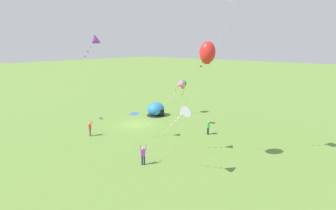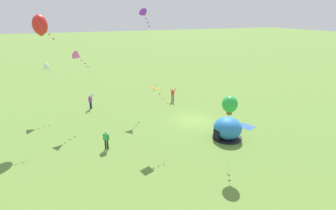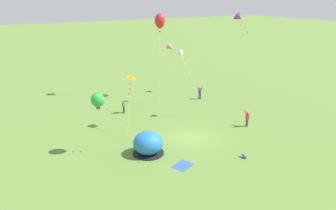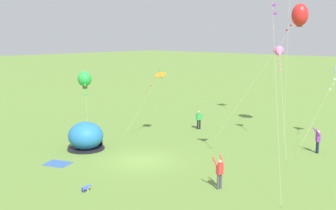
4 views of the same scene
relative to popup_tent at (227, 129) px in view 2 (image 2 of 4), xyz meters
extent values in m
plane|color=olive|center=(5.15, 0.96, -1.00)|extent=(300.00, 300.00, 0.00)
ellipsoid|color=#2672BF|center=(0.00, -0.01, 0.05)|extent=(2.70, 2.60, 2.10)
cylinder|color=black|center=(0.00, -0.01, -0.95)|extent=(2.81, 2.81, 0.10)
cube|color=black|center=(-0.11, 1.26, -0.45)|extent=(0.81, 0.19, 1.10)
cube|color=#3359A5|center=(1.50, -3.41, -0.99)|extent=(2.07, 1.86, 0.01)
cylinder|color=blue|center=(6.86, -4.98, -0.83)|extent=(0.26, 0.34, 0.22)
sphere|color=tan|center=(6.90, -4.72, -0.80)|extent=(0.19, 0.19, 0.19)
cylinder|color=#3F72CC|center=(6.90, -4.72, -0.71)|extent=(0.24, 0.24, 0.06)
cylinder|color=tan|center=(6.78, -4.85, -0.91)|extent=(0.07, 0.07, 0.17)
cylinder|color=tan|center=(6.98, -4.87, -0.91)|extent=(0.07, 0.07, 0.17)
cylinder|color=navy|center=(6.77, -5.09, -0.93)|extent=(0.09, 0.09, 0.13)
cylinder|color=navy|center=(6.93, -5.11, -0.93)|extent=(0.09, 0.09, 0.13)
cylinder|color=#4C4C51|center=(12.11, 0.32, -0.56)|extent=(0.15, 0.15, 0.88)
cylinder|color=#4C4C51|center=(12.14, 0.52, -0.56)|extent=(0.15, 0.15, 0.88)
cube|color=red|center=(12.12, 0.42, 0.18)|extent=(0.31, 0.42, 0.60)
sphere|color=tan|center=(12.12, 0.42, 0.61)|extent=(0.22, 0.22, 0.22)
cylinder|color=red|center=(11.93, 0.19, 0.65)|extent=(0.38, 0.10, 0.50)
cylinder|color=red|center=(12.03, 0.71, 0.65)|extent=(0.39, 0.21, 0.50)
cylinder|color=black|center=(2.17, 10.92, -0.56)|extent=(0.15, 0.15, 0.88)
cylinder|color=black|center=(2.29, 11.09, -0.56)|extent=(0.15, 0.15, 0.88)
cube|color=green|center=(2.23, 11.00, 0.18)|extent=(0.41, 0.45, 0.60)
sphere|color=tan|center=(2.23, 11.00, 0.61)|extent=(0.22, 0.22, 0.22)
cylinder|color=green|center=(2.09, 10.80, 0.18)|extent=(0.09, 0.09, 0.58)
cylinder|color=green|center=(2.37, 11.21, 0.18)|extent=(0.09, 0.09, 0.58)
cylinder|color=#1E2347|center=(13.43, 10.95, -0.56)|extent=(0.15, 0.15, 0.88)
cylinder|color=#1E2347|center=(13.30, 11.10, -0.56)|extent=(0.15, 0.15, 0.88)
cube|color=purple|center=(13.37, 11.03, 0.18)|extent=(0.43, 0.44, 0.60)
sphere|color=tan|center=(13.37, 11.03, 0.61)|extent=(0.22, 0.22, 0.22)
cylinder|color=purple|center=(13.43, 10.73, 0.65)|extent=(0.31, 0.35, 0.50)
cylinder|color=purple|center=(13.08, 11.12, 0.65)|extent=(0.37, 0.28, 0.50)
cylinder|color=silver|center=(7.59, 11.92, 4.14)|extent=(3.88, 6.51, 10.27)
cylinder|color=brown|center=(5.66, 8.68, -0.97)|extent=(0.03, 0.03, 0.06)
ellipsoid|color=red|center=(9.53, 15.17, 9.27)|extent=(1.37, 1.37, 1.88)
cube|color=brown|center=(9.53, 15.17, 8.41)|extent=(0.34, 0.34, 0.25)
cube|color=red|center=(9.30, 14.80, 8.80)|extent=(0.20, 0.15, 0.12)
cube|color=red|center=(9.12, 14.49, 8.40)|extent=(0.21, 0.13, 0.12)
cube|color=red|center=(8.93, 14.17, 8.00)|extent=(0.20, 0.15, 0.12)
cylinder|color=silver|center=(9.00, 14.28, 6.97)|extent=(3.06, 5.88, 15.93)
cylinder|color=brown|center=(10.53, 11.35, -0.97)|extent=(0.03, 0.03, 0.06)
cylinder|color=silver|center=(0.55, 5.28, 1.66)|extent=(1.79, 2.89, 5.33)
cylinder|color=brown|center=(-0.34, 3.84, -0.97)|extent=(0.03, 0.03, 0.06)
cube|color=orange|center=(1.44, 6.72, 4.33)|extent=(0.97, 0.94, 0.30)
cylinder|color=#332314|center=(1.44, 6.72, 4.34)|extent=(0.16, 0.24, 0.72)
cube|color=orange|center=(1.21, 6.36, 3.84)|extent=(0.18, 0.19, 0.12)
cube|color=orange|center=(1.02, 6.05, 3.43)|extent=(0.21, 0.12, 0.12)
cube|color=orange|center=(0.83, 5.74, 3.01)|extent=(0.20, 0.17, 0.12)
cylinder|color=silver|center=(12.72, 12.32, 1.79)|extent=(0.46, 5.89, 5.58)
cylinder|color=brown|center=(12.49, 9.38, -0.97)|extent=(0.03, 0.03, 0.06)
cone|color=white|center=(12.94, 15.27, 4.58)|extent=(1.08, 1.26, 1.23)
cube|color=white|center=(12.91, 14.83, 4.14)|extent=(0.20, 0.07, 0.12)
cube|color=white|center=(12.88, 14.45, 3.77)|extent=(0.21, 0.13, 0.12)
cube|color=white|center=(12.85, 14.08, 3.40)|extent=(0.21, 0.08, 0.12)
cylinder|color=silver|center=(-1.51, 1.25, 1.47)|extent=(4.03, 2.62, 4.93)
cylinder|color=brown|center=(0.50, -0.05, -0.97)|extent=(0.03, 0.03, 0.06)
ellipsoid|color=green|center=(-3.52, 2.56, 3.93)|extent=(1.17, 1.17, 1.30)
cube|color=brown|center=(-3.52, 2.56, 3.20)|extent=(0.29, 0.29, 0.21)
cube|color=green|center=(-3.15, 2.32, 3.49)|extent=(0.14, 0.21, 0.12)
cube|color=green|center=(-2.84, 2.11, 3.11)|extent=(0.14, 0.21, 0.12)
cube|color=green|center=(-2.52, 1.91, 2.74)|extent=(0.19, 0.18, 0.12)
cylinder|color=silver|center=(14.44, 2.16, 4.62)|extent=(2.89, 3.31, 11.23)
cylinder|color=brown|center=(15.88, 0.51, -0.97)|extent=(0.03, 0.03, 0.06)
cone|color=purple|center=(13.00, 3.81, 10.23)|extent=(1.54, 1.56, 1.25)
cube|color=purple|center=(13.26, 3.51, 9.68)|extent=(0.17, 0.19, 0.12)
cube|color=purple|center=(13.48, 3.26, 9.20)|extent=(0.20, 0.17, 0.12)
cube|color=purple|center=(13.71, 3.00, 8.73)|extent=(0.20, 0.17, 0.12)
cylinder|color=silver|center=(11.05, 9.83, 2.59)|extent=(3.33, 4.60, 7.18)
cylinder|color=brown|center=(12.71, 7.53, -0.97)|extent=(0.03, 0.03, 0.06)
cone|color=pink|center=(9.39, 12.13, 6.18)|extent=(1.33, 1.38, 1.12)
cube|color=pink|center=(9.64, 11.78, 5.72)|extent=(0.21, 0.14, 0.12)
cube|color=pink|center=(9.86, 11.48, 5.33)|extent=(0.18, 0.18, 0.12)
cube|color=pink|center=(10.08, 11.18, 4.93)|extent=(0.19, 0.18, 0.12)
camera|label=1|loc=(28.86, 27.45, 9.92)|focal=28.00mm
camera|label=2|loc=(-18.75, 13.81, 10.36)|focal=28.00mm
camera|label=3|loc=(-11.64, -23.81, 12.56)|focal=35.00mm
camera|label=4|loc=(24.32, -16.98, 7.54)|focal=42.00mm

